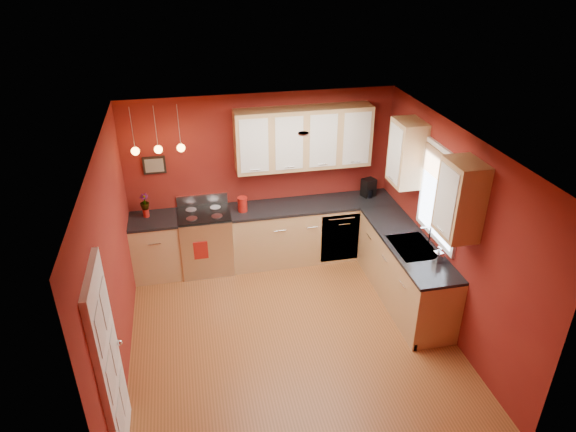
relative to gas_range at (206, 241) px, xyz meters
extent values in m
plane|color=#95532B|center=(0.92, -1.80, -0.48)|extent=(4.20, 4.20, 0.00)
cube|color=white|center=(0.92, -1.80, 2.12)|extent=(4.00, 4.20, 0.02)
cube|color=maroon|center=(0.92, 0.30, 0.82)|extent=(4.00, 0.02, 2.60)
cube|color=maroon|center=(0.92, -3.90, 0.82)|extent=(4.00, 0.02, 2.60)
cube|color=maroon|center=(-1.08, -1.80, 0.82)|extent=(0.02, 4.20, 2.60)
cube|color=maroon|center=(2.92, -1.80, 0.82)|extent=(0.02, 4.20, 2.60)
cube|color=tan|center=(-0.73, 0.00, -0.03)|extent=(0.70, 0.60, 0.90)
cube|color=tan|center=(1.65, 0.00, -0.03)|extent=(2.54, 0.60, 0.90)
cube|color=tan|center=(2.62, -1.35, -0.03)|extent=(0.60, 2.10, 0.90)
cube|color=black|center=(-0.73, 0.00, 0.44)|extent=(0.70, 0.62, 0.04)
cube|color=black|center=(1.65, 0.00, 0.44)|extent=(2.54, 0.62, 0.04)
cube|color=black|center=(2.62, -1.35, 0.44)|extent=(0.62, 2.10, 0.04)
cube|color=silver|center=(0.00, 0.00, -0.02)|extent=(0.76, 0.64, 0.92)
cube|color=black|center=(0.00, -0.30, 0.00)|extent=(0.55, 0.02, 0.32)
cylinder|color=silver|center=(0.00, -0.31, 0.24)|extent=(0.60, 0.02, 0.02)
cube|color=black|center=(0.00, 0.00, 0.45)|extent=(0.76, 0.60, 0.03)
cylinder|color=gray|center=(-0.18, -0.14, 0.47)|extent=(0.16, 0.16, 0.01)
cylinder|color=gray|center=(0.18, -0.14, 0.47)|extent=(0.16, 0.16, 0.01)
cylinder|color=gray|center=(-0.18, 0.14, 0.47)|extent=(0.16, 0.16, 0.01)
cylinder|color=gray|center=(0.18, 0.14, 0.47)|extent=(0.16, 0.16, 0.01)
cube|color=silver|center=(0.00, 0.30, 0.55)|extent=(0.76, 0.04, 0.16)
cube|color=silver|center=(2.02, -0.29, -0.03)|extent=(0.60, 0.02, 0.80)
cube|color=gray|center=(2.62, -1.50, 0.43)|extent=(0.50, 0.70, 0.05)
cube|color=black|center=(2.62, -1.33, 0.42)|extent=(0.42, 0.30, 0.02)
cube|color=black|center=(2.62, -1.67, 0.42)|extent=(0.42, 0.30, 0.02)
cylinder|color=silver|center=(2.84, -1.50, 0.60)|extent=(0.02, 0.02, 0.28)
cylinder|color=silver|center=(2.77, -1.50, 0.73)|extent=(0.16, 0.02, 0.02)
cube|color=white|center=(2.90, -1.50, 1.17)|extent=(0.04, 1.02, 1.22)
cube|color=white|center=(2.89, -1.50, 1.17)|extent=(0.01, 0.90, 1.10)
cube|color=#A17D50|center=(2.87, -1.50, 1.54)|extent=(0.02, 0.96, 0.36)
cube|color=white|center=(-1.05, -3.00, 0.54)|extent=(0.06, 0.82, 2.05)
cube|color=silver|center=(-1.02, -3.18, 1.12)|extent=(0.00, 0.28, 0.40)
cube|color=silver|center=(-1.02, -2.82, 1.12)|extent=(0.00, 0.28, 0.40)
cube|color=silver|center=(-1.02, -3.18, 0.57)|extent=(0.00, 0.28, 0.40)
cube|color=silver|center=(-1.02, -2.82, 0.57)|extent=(0.00, 0.28, 0.40)
cube|color=silver|center=(-1.02, -3.18, 0.02)|extent=(0.00, 0.28, 0.40)
cube|color=silver|center=(-1.02, -2.82, 0.02)|extent=(0.00, 0.28, 0.40)
sphere|color=silver|center=(-0.99, -2.67, 0.52)|extent=(0.06, 0.06, 0.06)
cube|color=tan|center=(1.52, 0.12, 1.47)|extent=(2.00, 0.35, 0.90)
cube|color=tan|center=(2.75, -1.48, 1.47)|extent=(0.35, 1.95, 0.90)
cube|color=black|center=(-0.63, 0.28, 1.17)|extent=(0.32, 0.03, 0.26)
cylinder|color=gray|center=(-0.83, -0.05, 1.82)|extent=(0.01, 0.01, 0.60)
sphere|color=#FFA53F|center=(-0.83, -0.05, 1.52)|extent=(0.11, 0.11, 0.11)
cylinder|color=gray|center=(-0.53, -0.05, 1.82)|extent=(0.01, 0.01, 0.60)
sphere|color=#FFA53F|center=(-0.53, -0.05, 1.52)|extent=(0.11, 0.11, 0.11)
cylinder|color=gray|center=(-0.23, -0.05, 1.82)|extent=(0.01, 0.01, 0.60)
sphere|color=#FFA53F|center=(-0.23, -0.05, 1.52)|extent=(0.11, 0.11, 0.11)
cylinder|color=maroon|center=(0.57, -0.03, 0.56)|extent=(0.14, 0.14, 0.21)
cylinder|color=maroon|center=(0.57, -0.03, 0.67)|extent=(0.15, 0.15, 0.02)
cylinder|color=maroon|center=(-0.82, 0.09, 0.53)|extent=(0.09, 0.09, 0.14)
imported|color=maroon|center=(-0.82, 0.09, 0.70)|extent=(0.17, 0.17, 0.24)
cube|color=black|center=(2.57, 0.08, 0.60)|extent=(0.24, 0.22, 0.28)
cylinder|color=black|center=(2.57, 0.03, 0.52)|extent=(0.14, 0.14, 0.13)
imported|color=silver|center=(2.76, -1.90, 0.57)|extent=(0.11, 0.11, 0.21)
cube|color=maroon|center=(-0.10, -0.33, 0.04)|extent=(0.21, 0.01, 0.28)
camera|label=1|loc=(-0.17, -6.77, 3.96)|focal=32.00mm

